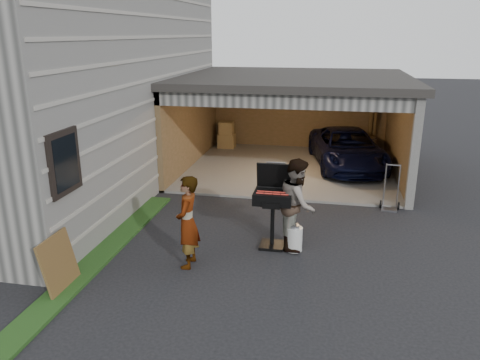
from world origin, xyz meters
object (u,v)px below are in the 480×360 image
object	(u,v)px
plywood_panel	(59,264)
minivan	(347,150)
propane_tank	(294,239)
man	(297,204)
woman	(188,222)
bbq_grill	(273,200)
hand_truck	(390,201)

from	to	relation	value
plywood_panel	minivan	bearing A→B (deg)	60.17
propane_tank	plywood_panel	bearing A→B (deg)	-148.96
minivan	man	world-z (taller)	man
minivan	plywood_panel	distance (m)	9.68
plywood_panel	woman	bearing A→B (deg)	33.45
man	propane_tank	size ratio (longest dim) A/B	3.75
plywood_panel	bbq_grill	bearing A→B (deg)	35.82
man	bbq_grill	distance (m)	0.48
man	minivan	bearing A→B (deg)	-12.95
propane_tank	woman	bearing A→B (deg)	-151.49
minivan	woman	distance (m)	7.78
minivan	woman	size ratio (longest dim) A/B	2.46
propane_tank	hand_truck	bearing A→B (deg)	52.14
hand_truck	man	bearing A→B (deg)	-122.53
woman	hand_truck	world-z (taller)	woman
minivan	propane_tank	xyz separation A→B (m)	(-1.13, -6.18, -0.35)
minivan	hand_truck	xyz separation A→B (m)	(0.96, -3.49, -0.37)
hand_truck	bbq_grill	bearing A→B (deg)	-127.46
woman	hand_truck	distance (m)	5.43
woman	bbq_grill	world-z (taller)	woman
bbq_grill	propane_tank	distance (m)	0.87
woman	plywood_panel	distance (m)	2.24
minivan	bbq_grill	distance (m)	6.28
bbq_grill	man	bearing A→B (deg)	9.72
man	hand_truck	xyz separation A→B (m)	(2.06, 2.49, -0.69)
man	propane_tank	xyz separation A→B (m)	(-0.03, -0.20, -0.66)
bbq_grill	hand_truck	xyz separation A→B (m)	(2.53, 2.57, -0.76)
minivan	propane_tank	bearing A→B (deg)	-110.85
minivan	man	distance (m)	6.09
woman	man	world-z (taller)	man
propane_tank	hand_truck	xyz separation A→B (m)	(2.09, 2.69, -0.02)
man	plywood_panel	size ratio (longest dim) A/B	1.90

